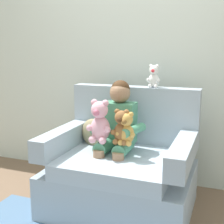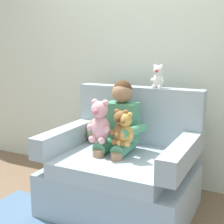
{
  "view_description": "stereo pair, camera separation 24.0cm",
  "coord_description": "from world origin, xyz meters",
  "px_view_note": "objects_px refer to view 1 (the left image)",
  "views": [
    {
      "loc": [
        0.79,
        -2.25,
        1.31
      ],
      "look_at": [
        -0.06,
        -0.05,
        0.83
      ],
      "focal_mm": 49.94,
      "sensor_mm": 36.0,
      "label": 1
    },
    {
      "loc": [
        1.01,
        -2.16,
        1.31
      ],
      "look_at": [
        -0.06,
        -0.05,
        0.83
      ],
      "focal_mm": 49.94,
      "sensor_mm": 36.0,
      "label": 2
    }
  ],
  "objects_px": {
    "plush_white_on_backrest": "(154,77)",
    "throw_pillow": "(94,133)",
    "seated_child": "(117,126)",
    "plush_brown": "(122,128)",
    "plush_pink": "(100,122)",
    "armchair": "(122,171)",
    "plush_honey": "(126,129)"
  },
  "relations": [
    {
      "from": "throw_pillow",
      "to": "seated_child",
      "type": "bearing_deg",
      "value": -20.85
    },
    {
      "from": "plush_white_on_backrest",
      "to": "throw_pillow",
      "type": "distance_m",
      "value": 0.72
    },
    {
      "from": "seated_child",
      "to": "throw_pillow",
      "type": "height_order",
      "value": "seated_child"
    },
    {
      "from": "plush_pink",
      "to": "throw_pillow",
      "type": "relative_size",
      "value": 1.31
    },
    {
      "from": "plush_honey",
      "to": "plush_white_on_backrest",
      "type": "height_order",
      "value": "plush_white_on_backrest"
    },
    {
      "from": "plush_honey",
      "to": "throw_pillow",
      "type": "relative_size",
      "value": 1.0
    },
    {
      "from": "plush_brown",
      "to": "plush_white_on_backrest",
      "type": "distance_m",
      "value": 0.58
    },
    {
      "from": "seated_child",
      "to": "plush_brown",
      "type": "xyz_separation_m",
      "value": [
        0.09,
        -0.14,
        0.03
      ]
    },
    {
      "from": "armchair",
      "to": "plush_pink",
      "type": "distance_m",
      "value": 0.47
    },
    {
      "from": "armchair",
      "to": "plush_pink",
      "type": "xyz_separation_m",
      "value": [
        -0.15,
        -0.12,
        0.43
      ]
    },
    {
      "from": "throw_pillow",
      "to": "plush_white_on_backrest",
      "type": "bearing_deg",
      "value": 22.96
    },
    {
      "from": "seated_child",
      "to": "plush_brown",
      "type": "distance_m",
      "value": 0.16
    },
    {
      "from": "seated_child",
      "to": "plush_honey",
      "type": "relative_size",
      "value": 3.18
    },
    {
      "from": "seated_child",
      "to": "plush_white_on_backrest",
      "type": "xyz_separation_m",
      "value": [
        0.22,
        0.3,
        0.38
      ]
    },
    {
      "from": "seated_child",
      "to": "plush_white_on_backrest",
      "type": "relative_size",
      "value": 4.15
    },
    {
      "from": "armchair",
      "to": "plush_white_on_backrest",
      "type": "height_order",
      "value": "plush_white_on_backrest"
    },
    {
      "from": "plush_brown",
      "to": "plush_honey",
      "type": "bearing_deg",
      "value": 6.98
    },
    {
      "from": "plush_white_on_backrest",
      "to": "throw_pillow",
      "type": "xyz_separation_m",
      "value": [
        -0.48,
        -0.2,
        -0.49
      ]
    },
    {
      "from": "plush_white_on_backrest",
      "to": "throw_pillow",
      "type": "relative_size",
      "value": 0.76
    },
    {
      "from": "armchair",
      "to": "plush_honey",
      "type": "xyz_separation_m",
      "value": [
        0.07,
        -0.11,
        0.39
      ]
    },
    {
      "from": "plush_brown",
      "to": "plush_pink",
      "type": "relative_size",
      "value": 0.81
    },
    {
      "from": "plush_pink",
      "to": "plush_brown",
      "type": "bearing_deg",
      "value": -3.57
    },
    {
      "from": "plush_brown",
      "to": "throw_pillow",
      "type": "xyz_separation_m",
      "value": [
        -0.34,
        0.23,
        -0.14
      ]
    },
    {
      "from": "plush_honey",
      "to": "armchair",
      "type": "bearing_deg",
      "value": 143.3
    },
    {
      "from": "armchair",
      "to": "plush_brown",
      "type": "bearing_deg",
      "value": -74.96
    },
    {
      "from": "plush_pink",
      "to": "plush_white_on_backrest",
      "type": "relative_size",
      "value": 1.72
    },
    {
      "from": "plush_honey",
      "to": "plush_white_on_backrest",
      "type": "xyz_separation_m",
      "value": [
        0.1,
        0.44,
        0.37
      ]
    },
    {
      "from": "armchair",
      "to": "plush_pink",
      "type": "height_order",
      "value": "armchair"
    },
    {
      "from": "plush_pink",
      "to": "plush_honey",
      "type": "xyz_separation_m",
      "value": [
        0.21,
        0.01,
        -0.04
      ]
    },
    {
      "from": "plush_brown",
      "to": "plush_white_on_backrest",
      "type": "bearing_deg",
      "value": 86.4
    },
    {
      "from": "seated_child",
      "to": "plush_brown",
      "type": "bearing_deg",
      "value": -63.49
    },
    {
      "from": "plush_pink",
      "to": "plush_honey",
      "type": "distance_m",
      "value": 0.22
    }
  ]
}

